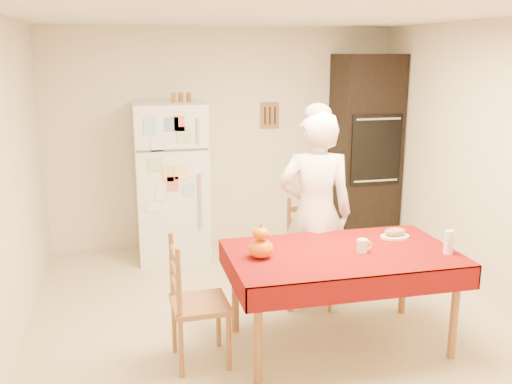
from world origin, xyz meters
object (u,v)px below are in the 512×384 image
object	(u,v)px
chair_left	(191,298)
bread_plate	(395,237)
coffee_mug	(362,246)
wine_glass	(449,242)
pumpkin_lower	(261,248)
dining_table	(341,260)
chair_far	(309,248)
seated_woman	(315,214)
refrigerator	(171,181)
oven_cabinet	(365,150)

from	to	relation	value
chair_left	bread_plate	distance (m)	1.72
coffee_mug	wine_glass	xyz separation A→B (m)	(0.61, -0.17, 0.04)
coffee_mug	pumpkin_lower	bearing A→B (deg)	175.27
coffee_mug	wine_glass	distance (m)	0.64
dining_table	pumpkin_lower	distance (m)	0.64
pumpkin_lower	bread_plate	world-z (taller)	pumpkin_lower
chair_far	coffee_mug	bearing A→B (deg)	-68.30
seated_woman	wine_glass	distance (m)	1.13
dining_table	seated_woman	xyz separation A→B (m)	(0.01, 0.63, 0.19)
seated_woman	coffee_mug	bearing A→B (deg)	112.79
chair_far	wine_glass	bearing A→B (deg)	-41.02
pumpkin_lower	bread_plate	distance (m)	1.18
dining_table	bread_plate	size ratio (longest dim) A/B	7.08
dining_table	pumpkin_lower	xyz separation A→B (m)	(-0.62, 0.01, 0.14)
chair_far	pumpkin_lower	xyz separation A→B (m)	(-0.65, -0.81, 0.32)
dining_table	coffee_mug	size ratio (longest dim) A/B	17.00
dining_table	chair_far	world-z (taller)	chair_far
coffee_mug	pumpkin_lower	xyz separation A→B (m)	(-0.76, 0.06, 0.02)
chair_far	bread_plate	world-z (taller)	chair_far
refrigerator	oven_cabinet	distance (m)	2.29
chair_far	pumpkin_lower	world-z (taller)	chair_far
refrigerator	dining_table	size ratio (longest dim) A/B	1.00
wine_glass	pumpkin_lower	bearing A→B (deg)	170.30
oven_cabinet	coffee_mug	xyz separation A→B (m)	(-1.08, -2.41, -0.29)
dining_table	bread_plate	distance (m)	0.59
bread_plate	wine_glass	bearing A→B (deg)	-63.93
coffee_mug	pumpkin_lower	distance (m)	0.77
seated_woman	coffee_mug	distance (m)	0.70
dining_table	bread_plate	world-z (taller)	bread_plate
pumpkin_lower	oven_cabinet	bearing A→B (deg)	51.93
seated_woman	pumpkin_lower	distance (m)	0.89
chair_far	oven_cabinet	bearing A→B (deg)	66.36
coffee_mug	pumpkin_lower	world-z (taller)	pumpkin_lower
refrigerator	wine_glass	xyz separation A→B (m)	(1.81, -2.54, -0.00)
chair_left	refrigerator	bearing A→B (deg)	-4.11
dining_table	chair_left	distance (m)	1.16
chair_far	coffee_mug	size ratio (longest dim) A/B	9.50
seated_woman	bread_plate	world-z (taller)	seated_woman
chair_left	wine_glass	world-z (taller)	chair_left
oven_cabinet	seated_woman	bearing A→B (deg)	-124.98
seated_woman	dining_table	bearing A→B (deg)	101.04
refrigerator	oven_cabinet	xyz separation A→B (m)	(2.28, 0.05, 0.25)
refrigerator	coffee_mug	xyz separation A→B (m)	(1.20, -2.37, -0.04)
oven_cabinet	coffee_mug	size ratio (longest dim) A/B	22.00
chair_far	seated_woman	bearing A→B (deg)	-80.67
refrigerator	chair_far	size ratio (longest dim) A/B	1.79
oven_cabinet	wine_glass	xyz separation A→B (m)	(-0.47, -2.59, -0.25)
coffee_mug	wine_glass	world-z (taller)	wine_glass
chair_far	bread_plate	xyz separation A→B (m)	(0.52, -0.61, 0.26)
wine_glass	chair_left	bearing A→B (deg)	173.55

